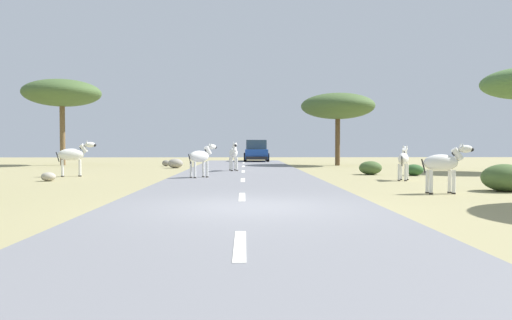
# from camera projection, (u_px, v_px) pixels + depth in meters

# --- Properties ---
(ground_plane) EXTENTS (90.00, 90.00, 0.00)m
(ground_plane) POSITION_uv_depth(u_px,v_px,m) (252.00, 209.00, 10.45)
(ground_plane) COLOR #998E60
(road) EXTENTS (6.00, 64.00, 0.05)m
(road) POSITION_uv_depth(u_px,v_px,m) (242.00, 208.00, 10.45)
(road) COLOR slate
(road) RESTS_ON ground_plane
(lane_markings) EXTENTS (0.16, 56.00, 0.01)m
(lane_markings) POSITION_uv_depth(u_px,v_px,m) (241.00, 213.00, 9.45)
(lane_markings) COLOR silver
(lane_markings) RESTS_ON road
(zebra_0) EXTENTS (0.55, 1.58, 1.49)m
(zebra_0) POSITION_uv_depth(u_px,v_px,m) (234.00, 153.00, 25.16)
(zebra_0) COLOR silver
(zebra_0) RESTS_ON road
(zebra_1) EXTENTS (1.19, 1.18, 1.41)m
(zebra_1) POSITION_uv_depth(u_px,v_px,m) (201.00, 157.00, 19.90)
(zebra_1) COLOR silver
(zebra_1) RESTS_ON road
(zebra_2) EXTENTS (0.81, 1.38, 1.38)m
(zebra_2) POSITION_uv_depth(u_px,v_px,m) (404.00, 159.00, 19.00)
(zebra_2) COLOR silver
(zebra_2) RESTS_ON ground_plane
(zebra_3) EXTENTS (1.51, 0.43, 1.43)m
(zebra_3) POSITION_uv_depth(u_px,v_px,m) (444.00, 163.00, 13.74)
(zebra_3) COLOR silver
(zebra_3) RESTS_ON ground_plane
(zebra_4) EXTENTS (1.59, 0.83, 1.57)m
(zebra_4) POSITION_uv_depth(u_px,v_px,m) (73.00, 155.00, 21.34)
(zebra_4) COLOR silver
(zebra_4) RESTS_ON ground_plane
(car_0) EXTENTS (2.05, 4.35, 1.74)m
(car_0) POSITION_uv_depth(u_px,v_px,m) (256.00, 151.00, 40.44)
(car_0) COLOR #1E479E
(car_0) RESTS_ON road
(tree_1) EXTENTS (5.15, 5.15, 5.79)m
(tree_1) POSITION_uv_depth(u_px,v_px,m) (62.00, 93.00, 33.28)
(tree_1) COLOR brown
(tree_1) RESTS_ON ground_plane
(tree_4) EXTENTS (4.92, 4.92, 4.84)m
(tree_4) POSITION_uv_depth(u_px,v_px,m) (338.00, 106.00, 32.94)
(tree_4) COLOR brown
(tree_4) RESTS_ON ground_plane
(bush_0) EXTENTS (0.84, 0.76, 0.51)m
(bush_0) POSITION_uv_depth(u_px,v_px,m) (414.00, 170.00, 22.00)
(bush_0) COLOR #2D5628
(bush_0) RESTS_ON ground_plane
(bush_2) EXTENTS (1.04, 0.94, 0.63)m
(bush_2) POSITION_uv_depth(u_px,v_px,m) (370.00, 168.00, 22.72)
(bush_2) COLOR #425B2D
(bush_2) RESTS_ON ground_plane
(bush_3) EXTENTS (1.34, 1.21, 0.80)m
(bush_3) POSITION_uv_depth(u_px,v_px,m) (505.00, 178.00, 14.50)
(bush_3) COLOR #425B2D
(bush_3) RESTS_ON ground_plane
(rock_0) EXTENTS (0.89, 0.71, 0.56)m
(rock_0) POSITION_uv_depth(u_px,v_px,m) (175.00, 163.00, 29.22)
(rock_0) COLOR gray
(rock_0) RESTS_ON ground_plane
(rock_1) EXTENTS (0.53, 0.40, 0.39)m
(rock_1) POSITION_uv_depth(u_px,v_px,m) (166.00, 163.00, 31.99)
(rock_1) COLOR gray
(rock_1) RESTS_ON ground_plane
(rock_2) EXTENTS (0.54, 0.48, 0.34)m
(rock_2) POSITION_uv_depth(u_px,v_px,m) (48.00, 177.00, 18.61)
(rock_2) COLOR #A89E8C
(rock_2) RESTS_ON ground_plane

